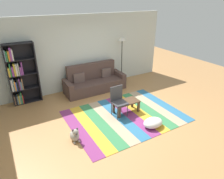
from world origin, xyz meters
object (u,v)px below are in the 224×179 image
object	(u,v)px
couch	(94,82)
bookshelf	(19,76)
dog	(75,135)
tv_remote	(124,101)
pouf	(153,123)
standing_lamp	(122,45)
coffee_table	(126,103)
folding_chair	(118,99)

from	to	relation	value
couch	bookshelf	world-z (taller)	bookshelf
dog	tv_remote	xyz separation A→B (m)	(1.78, 0.51, 0.23)
bookshelf	pouf	bearing A→B (deg)	-49.16
pouf	standing_lamp	xyz separation A→B (m)	(1.00, 3.15, 1.41)
coffee_table	folding_chair	bearing A→B (deg)	176.11
couch	tv_remote	xyz separation A→B (m)	(0.08, -1.93, 0.05)
standing_lamp	bookshelf	bearing A→B (deg)	178.72
pouf	couch	bearing A→B (deg)	96.54
coffee_table	pouf	xyz separation A→B (m)	(0.21, -1.00, -0.18)
dog	tv_remote	distance (m)	1.87
coffee_table	tv_remote	size ratio (longest dim) A/B	5.12
pouf	folding_chair	world-z (taller)	folding_chair
pouf	tv_remote	xyz separation A→B (m)	(-0.26, 1.02, 0.26)
tv_remote	folding_chair	world-z (taller)	folding_chair
couch	bookshelf	bearing A→B (deg)	173.43
dog	tv_remote	size ratio (longest dim) A/B	2.65
coffee_table	tv_remote	world-z (taller)	tv_remote
pouf	dog	bearing A→B (deg)	165.93
dog	folding_chair	xyz separation A→B (m)	(1.55, 0.51, 0.37)
bookshelf	tv_remote	world-z (taller)	bookshelf
tv_remote	pouf	bearing A→B (deg)	-77.46
bookshelf	standing_lamp	size ratio (longest dim) A/B	1.07
dog	bookshelf	bearing A→B (deg)	105.49
bookshelf	standing_lamp	world-z (taller)	bookshelf
bookshelf	dog	size ratio (longest dim) A/B	4.98
tv_remote	folding_chair	bearing A→B (deg)	179.56
bookshelf	tv_remote	bearing A→B (deg)	-41.10
coffee_table	folding_chair	xyz separation A→B (m)	(-0.28, 0.02, 0.23)
dog	folding_chair	size ratio (longest dim) A/B	0.44
couch	pouf	world-z (taller)	couch
bookshelf	dog	bearing A→B (deg)	-74.51
couch	dog	xyz separation A→B (m)	(-1.71, -2.44, -0.18)
bookshelf	standing_lamp	distance (m)	3.84
dog	standing_lamp	xyz separation A→B (m)	(3.04, 2.64, 1.38)
bookshelf	coffee_table	distance (m)	3.49
couch	folding_chair	bearing A→B (deg)	-94.55
coffee_table	folding_chair	size ratio (longest dim) A/B	0.85
bookshelf	folding_chair	distance (m)	3.23
couch	tv_remote	size ratio (longest dim) A/B	15.07
coffee_table	standing_lamp	world-z (taller)	standing_lamp
dog	standing_lamp	size ratio (longest dim) A/B	0.22
bookshelf	pouf	world-z (taller)	bookshelf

